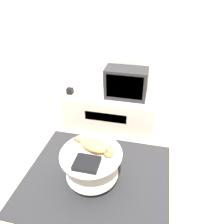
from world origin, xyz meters
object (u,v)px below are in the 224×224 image
Objects in this scene: dvd_box at (87,163)px; cat at (95,146)px; tv at (126,83)px; speaker at (70,91)px.

cat is at bearing 83.26° from dvd_box.
speaker is (-0.81, -0.08, -0.17)m from tv.
cat is at bearing -97.43° from tv.
cat is at bearing -56.00° from speaker.
tv is 6.89× the size of speaker.
tv is 0.83m from speaker.
tv is at bearing 82.69° from dvd_box.
tv reaches higher than cat.
tv is 2.33× the size of dvd_box.
speaker is 1.20m from cat.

